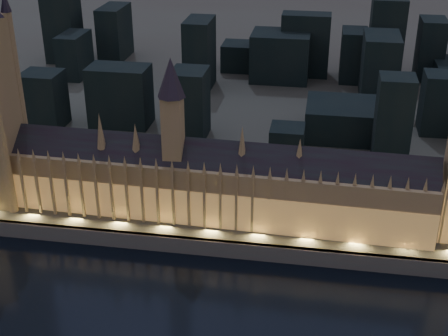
# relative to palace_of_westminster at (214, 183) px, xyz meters

# --- Properties ---
(ground_plane) EXTENTS (2000.00, 2000.00, 0.00)m
(ground_plane) POSITION_rel_palace_of_westminster_xyz_m (0.75, -61.74, -26.37)
(ground_plane) COLOR black
(ground_plane) RESTS_ON ground
(north_bank) EXTENTS (2000.00, 960.00, 8.00)m
(north_bank) POSITION_rel_palace_of_westminster_xyz_m (0.75, 458.26, -22.37)
(north_bank) COLOR #403931
(north_bank) RESTS_ON ground
(embankment_wall) EXTENTS (2000.00, 2.50, 8.00)m
(embankment_wall) POSITION_rel_palace_of_westminster_xyz_m (0.75, -20.74, -22.37)
(embankment_wall) COLOR #4C5753
(embankment_wall) RESTS_ON ground
(palace_of_westminster) EXTENTS (202.00, 26.46, 78.00)m
(palace_of_westminster) POSITION_rel_palace_of_westminster_xyz_m (0.00, 0.00, 0.00)
(palace_of_westminster) COLOR olive
(palace_of_westminster) RESTS_ON north_bank
(city_backdrop) EXTENTS (494.44, 215.63, 84.22)m
(city_backdrop) POSITION_rel_palace_of_westminster_xyz_m (31.62, 186.63, 4.40)
(city_backdrop) COLOR black
(city_backdrop) RESTS_ON north_bank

